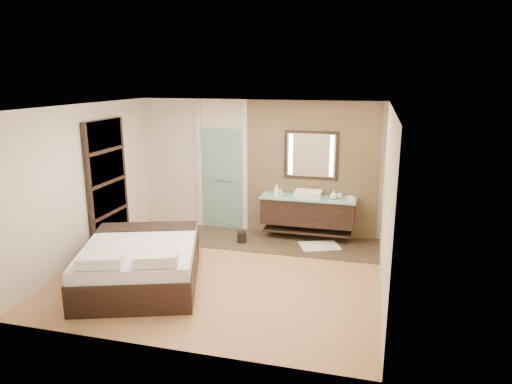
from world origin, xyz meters
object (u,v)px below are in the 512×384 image
(bed, at_px, (141,263))
(waste_bin, at_px, (242,237))
(mirror_unit, at_px, (311,155))
(vanity, at_px, (308,211))

(bed, xyz_separation_m, waste_bin, (1.01, 2.12, -0.23))
(bed, bearing_deg, mirror_unit, 33.67)
(mirror_unit, bearing_deg, vanity, -90.00)
(waste_bin, bearing_deg, mirror_unit, 32.22)
(bed, bearing_deg, vanity, 31.25)
(vanity, bearing_deg, mirror_unit, 90.00)
(vanity, relative_size, waste_bin, 8.34)
(vanity, relative_size, mirror_unit, 1.75)
(bed, relative_size, waste_bin, 11.46)
(vanity, bearing_deg, waste_bin, -156.66)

